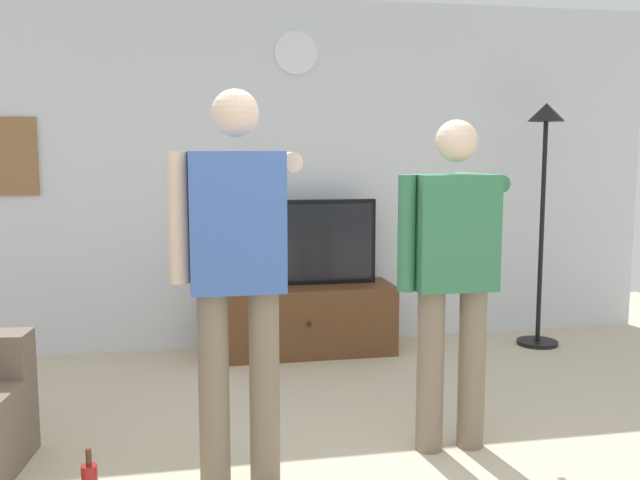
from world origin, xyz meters
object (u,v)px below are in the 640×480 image
television (302,242)px  floor_lamp (544,174)px  person_standing_nearer_couch (453,266)px  person_standing_nearer_lamp (237,264)px  wall_clock (296,53)px  tv_stand (303,319)px

television → floor_lamp: 1.96m
television → person_standing_nearer_couch: bearing=-76.7°
person_standing_nearer_lamp → person_standing_nearer_couch: person_standing_nearer_lamp is taller
television → person_standing_nearer_couch: (0.45, -1.91, 0.11)m
floor_lamp → person_standing_nearer_lamp: 3.19m
wall_clock → floor_lamp: 2.14m
person_standing_nearer_lamp → person_standing_nearer_couch: bearing=9.8°
person_standing_nearer_lamp → wall_clock: bearing=74.4°
floor_lamp → person_standing_nearer_lamp: bearing=-142.9°
television → person_standing_nearer_lamp: size_ratio=0.63×
television → person_standing_nearer_couch: size_ratio=0.67×
tv_stand → wall_clock: wall_clock is taller
floor_lamp → person_standing_nearer_couch: floor_lamp is taller
floor_lamp → person_standing_nearer_couch: bearing=-129.6°
wall_clock → person_standing_nearer_couch: (0.45, -2.15, -1.32)m
television → tv_stand: bearing=-90.0°
tv_stand → floor_lamp: 2.18m
floor_lamp → person_standing_nearer_couch: 2.28m
television → floor_lamp: size_ratio=0.60×
tv_stand → person_standing_nearer_lamp: bearing=-107.7°
wall_clock → television: bearing=-90.0°
wall_clock → person_standing_nearer_lamp: wall_clock is taller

